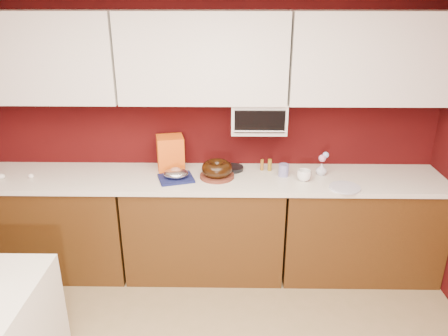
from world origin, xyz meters
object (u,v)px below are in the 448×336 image
bundt_cake (217,169)px  pandoro_box (170,153)px  toaster_oven (259,116)px  coffee_mug (304,174)px  foil_ham_nest (176,173)px  flower_vase (321,169)px  blue_jar (284,170)px

bundt_cake → pandoro_box: size_ratio=0.85×
toaster_oven → bundt_cake: (-0.34, -0.18, -0.39)m
toaster_oven → bundt_cake: bearing=-152.3°
toaster_oven → bundt_cake: 0.55m
pandoro_box → coffee_mug: size_ratio=2.71×
toaster_oven → foil_ham_nest: 0.83m
foil_ham_nest → coffee_mug: 1.04m
toaster_oven → pandoro_box: (-0.74, -0.01, -0.33)m
pandoro_box → flower_vase: pandoro_box is taller
foil_ham_nest → bundt_cake: bearing=8.4°
toaster_oven → blue_jar: bearing=-32.0°
coffee_mug → bundt_cake: bearing=175.8°
foil_ham_nest → blue_jar: size_ratio=2.01×
foil_ham_nest → blue_jar: bearing=6.1°
foil_ham_nest → pandoro_box: pandoro_box is taller
coffee_mug → blue_jar: size_ratio=1.08×
pandoro_box → coffee_mug: (1.11, -0.22, -0.09)m
bundt_cake → foil_ham_nest: bearing=-171.6°
coffee_mug → toaster_oven: bearing=147.9°
pandoro_box → foil_ham_nest: bearing=-85.6°
coffee_mug → blue_jar: (-0.16, 0.10, -0.00)m
coffee_mug → flower_vase: size_ratio=0.99×
bundt_cake → flower_vase: (0.87, 0.07, -0.02)m
bundt_cake → pandoro_box: (-0.40, 0.17, 0.07)m
bundt_cake → pandoro_box: pandoro_box is taller
blue_jar → pandoro_box: bearing=172.6°
bundt_cake → blue_jar: (0.55, 0.05, -0.03)m
bundt_cake → pandoro_box: bearing=157.2°
blue_jar → flower_vase: (0.32, 0.03, 0.00)m
toaster_oven → foil_ham_nest: (-0.67, -0.23, -0.42)m
foil_ham_nest → coffee_mug: (1.04, -0.00, 0.00)m
foil_ham_nest → coffee_mug: size_ratio=1.85×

